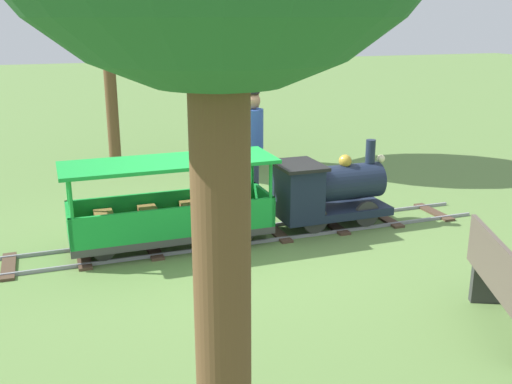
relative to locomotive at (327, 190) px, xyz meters
name	(u,v)px	position (x,y,z in m)	size (l,w,h in m)	color
ground_plane	(237,238)	(0.00, -1.17, -0.48)	(60.00, 60.00, 0.00)	#608442
track	(247,236)	(0.00, -1.04, -0.47)	(0.72, 6.05, 0.04)	gray
locomotive	(327,190)	(0.00, 0.00, 0.00)	(0.68, 1.45, 1.03)	#192338
passenger_car	(171,212)	(0.00, -1.94, -0.06)	(0.78, 2.35, 0.97)	#3F3F3F
conductor_person	(252,138)	(-1.13, -0.57, 0.47)	(0.30, 0.30, 1.62)	#282D47
park_bench	(509,287)	(2.84, 0.23, -0.07)	(1.35, 0.87, 0.82)	brown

